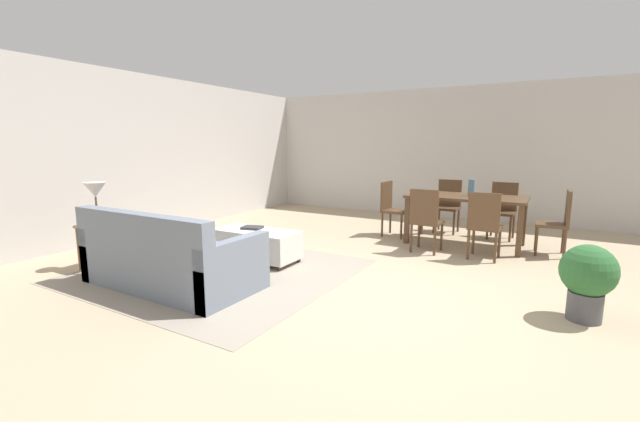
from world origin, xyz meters
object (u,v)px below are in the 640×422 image
object	(u,v)px
side_table	(99,234)
dining_table	(466,202)
book_on_ottoman	(252,228)
dining_chair_near_right	(484,222)
potted_plant	(588,277)
table_lamp	(95,192)
dining_chair_near_left	(426,217)
dining_chair_head_east	(559,219)
ottoman_table	(256,243)
dining_chair_far_right	(503,207)
dining_chair_far_left	(448,203)
couch	(169,261)
vase_centerpiece	(471,188)
dining_chair_head_west	(391,205)

from	to	relation	value
side_table	dining_table	distance (m)	5.14
book_on_ottoman	dining_chair_near_right	bearing A→B (deg)	29.18
potted_plant	table_lamp	bearing A→B (deg)	-166.40
dining_chair_near_left	dining_chair_head_east	distance (m)	1.81
potted_plant	ottoman_table	bearing A→B (deg)	179.94
side_table	dining_chair_head_east	world-z (taller)	dining_chair_head_east
dining_chair_far_right	ottoman_table	bearing A→B (deg)	-130.61
ottoman_table	dining_chair_far_left	xyz separation A→B (m)	(1.77, 3.16, 0.28)
side_table	dining_chair_head_east	distance (m)	6.08
couch	dining_chair_far_right	xyz separation A→B (m)	(2.85, 4.36, 0.23)
dining_chair_far_left	book_on_ottoman	distance (m)	3.63
vase_centerpiece	potted_plant	bearing A→B (deg)	-59.06
dining_table	vase_centerpiece	bearing A→B (deg)	12.24
dining_chair_head_east	dining_chair_near_left	bearing A→B (deg)	-154.55
dining_chair_far_left	vase_centerpiece	world-z (taller)	vase_centerpiece
ottoman_table	vase_centerpiece	xyz separation A→B (m)	(2.28, 2.35, 0.65)
couch	dining_chair_far_right	distance (m)	5.21
couch	side_table	bearing A→B (deg)	-179.95
dining_table	dining_chair_head_east	world-z (taller)	dining_chair_head_east
dining_chair_near_right	book_on_ottoman	xyz separation A→B (m)	(-2.70, -1.51, -0.09)
vase_centerpiece	book_on_ottoman	size ratio (longest dim) A/B	0.98
dining_chair_head_west	dining_chair_near_left	bearing A→B (deg)	-44.95
dining_table	vase_centerpiece	distance (m)	0.23
dining_chair_far_right	dining_chair_head_east	bearing A→B (deg)	-44.75
side_table	dining_chair_head_west	bearing A→B (deg)	55.42
dining_chair_head_west	potted_plant	xyz separation A→B (m)	(2.67, -2.35, -0.12)
side_table	book_on_ottoman	world-z (taller)	side_table
dining_chair_head_west	dining_chair_head_east	bearing A→B (deg)	-0.69
book_on_ottoman	couch	bearing A→B (deg)	-94.09
side_table	dining_chair_near_left	xyz separation A→B (m)	(3.29, 2.79, 0.08)
dining_chair_near_right	book_on_ottoman	bearing A→B (deg)	-150.82
dining_chair_near_left	dining_chair_head_west	xyz separation A→B (m)	(-0.81, 0.81, 0.00)
table_lamp	dining_table	xyz separation A→B (m)	(3.68, 3.58, -0.30)
dining_chair_far_left	dining_chair_head_east	size ratio (longest dim) A/B	1.00
dining_chair_far_left	vase_centerpiece	size ratio (longest dim) A/B	3.60
dining_chair_near_left	vase_centerpiece	world-z (taller)	vase_centerpiece
couch	side_table	distance (m)	1.28
dining_chair_near_right	dining_chair_head_east	size ratio (longest dim) A/B	1.00
book_on_ottoman	table_lamp	bearing A→B (deg)	-136.46
dining_chair_near_left	dining_chair_head_west	bearing A→B (deg)	135.05
ottoman_table	table_lamp	bearing A→B (deg)	-139.46
side_table	couch	bearing A→B (deg)	0.05
side_table	dining_chair_near_left	bearing A→B (deg)	40.29
dining_chair_far_right	dining_chair_head_east	xyz separation A→B (m)	(0.80, -0.79, 0.00)
dining_chair_far_left	potted_plant	distance (m)	3.70
dining_table	dining_chair_head_west	size ratio (longest dim) A/B	1.86
table_lamp	dining_chair_far_right	size ratio (longest dim) A/B	0.57
dining_chair_far_left	dining_chair_head_west	distance (m)	1.11
couch	dining_chair_head_east	bearing A→B (deg)	44.30
table_lamp	dining_chair_head_east	distance (m)	6.10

